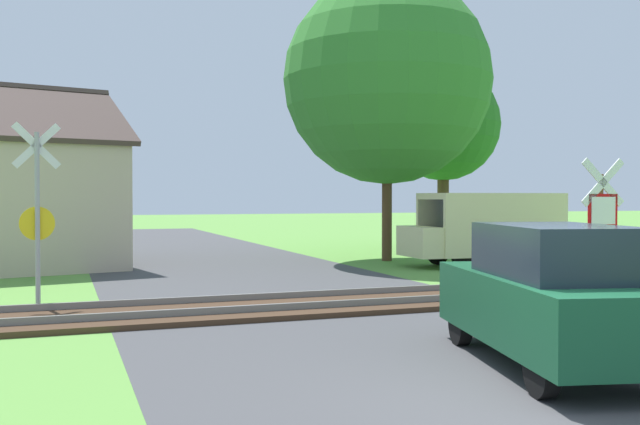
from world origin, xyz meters
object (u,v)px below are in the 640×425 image
(stop_sign_near, at_px, (601,223))
(tree_far, at_px, (443,125))
(crossing_sign_far, at_px, (37,207))
(parked_car, at_px, (551,295))
(tree_right, at_px, (387,81))
(mail_truck, at_px, (486,226))

(stop_sign_near, bearing_deg, tree_far, -105.17)
(crossing_sign_far, distance_m, parked_car, 9.42)
(parked_car, bearing_deg, crossing_sign_far, 144.27)
(stop_sign_near, height_order, tree_right, tree_right)
(crossing_sign_far, relative_size, mail_truck, 0.71)
(stop_sign_near, distance_m, tree_right, 12.00)
(crossing_sign_far, bearing_deg, stop_sign_near, -30.23)
(mail_truck, bearing_deg, crossing_sign_far, 110.71)
(parked_car, bearing_deg, tree_right, 85.72)
(crossing_sign_far, bearing_deg, tree_right, 26.55)
(crossing_sign_far, distance_m, tree_far, 19.58)
(tree_far, bearing_deg, parked_car, -116.27)
(stop_sign_near, xyz_separation_m, crossing_sign_far, (-9.57, 4.09, 0.27))
(crossing_sign_far, xyz_separation_m, tree_right, (10.61, 7.06, 4.05))
(crossing_sign_far, xyz_separation_m, parked_car, (6.14, -7.07, -1.03))
(mail_truck, bearing_deg, stop_sign_near, 161.06)
(stop_sign_near, bearing_deg, parked_car, 46.06)
(stop_sign_near, xyz_separation_m, mail_truck, (3.18, 8.53, -0.42))
(stop_sign_near, height_order, crossing_sign_far, crossing_sign_far)
(stop_sign_near, xyz_separation_m, tree_right, (1.05, 11.15, 4.32))
(tree_right, bearing_deg, stop_sign_near, -95.36)
(tree_right, distance_m, mail_truck, 5.82)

